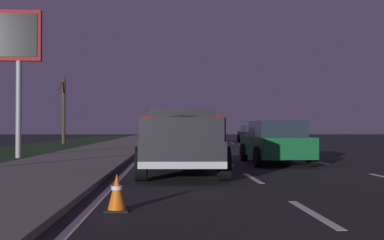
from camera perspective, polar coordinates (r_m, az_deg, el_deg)
The scene contains 10 objects.
ground at distance 29.54m, azimuth 4.73°, elevation -3.46°, with size 144.00×144.00×0.00m, color black.
sidewalk_shoulder at distance 29.49m, azimuth -9.79°, elevation -3.34°, with size 108.00×4.00×0.12m, color slate.
grass_verge at distance 30.50m, azimuth -19.18°, elevation -3.33°, with size 108.00×6.00×0.01m, color #1E3819.
lane_markings at distance 32.41m, azimuth -1.41°, elevation -3.24°, with size 108.00×7.04×0.01m.
pickup_truck at distance 13.44m, azimuth -1.10°, elevation -2.25°, with size 5.49×2.40×1.87m.
sedan_black at distance 42.88m, azimuth 7.10°, elevation -1.64°, with size 4.42×2.06×1.54m.
sedan_green at distance 17.38m, azimuth 9.91°, elevation -2.60°, with size 4.40×2.03×1.54m.
gas_price_sign at distance 22.12m, azimuth -19.92°, elevation 8.13°, with size 0.27×1.90×6.38m.
bare_tree_far at distance 40.54m, azimuth -15.08°, elevation 1.21°, with size 1.67×1.24×5.53m.
traffic_cone_near at distance 7.53m, azimuth -8.95°, elevation -8.56°, with size 0.36×0.36×0.58m.
Camera 1 is at (-2.25, 3.92, 1.28)m, focal length 44.77 mm.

